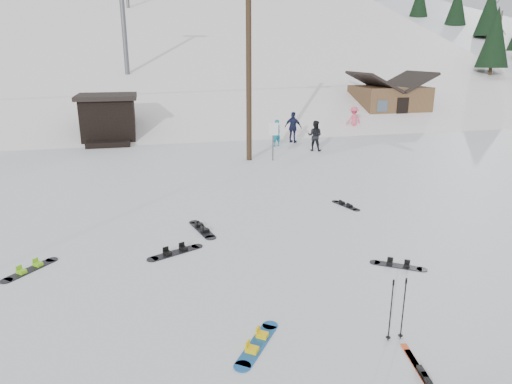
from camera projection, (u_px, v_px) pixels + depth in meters
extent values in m
plane|color=white|center=(305.00, 317.00, 9.07)|extent=(200.00, 200.00, 0.00)
cube|color=white|center=(172.00, 181.00, 63.74)|extent=(60.00, 85.24, 65.97)
cube|color=white|center=(434.00, 167.00, 67.24)|extent=(45.66, 93.98, 54.59)
cylinder|color=#3A2819|center=(249.00, 65.00, 21.23)|extent=(0.26, 0.26, 9.00)
cylinder|color=#595B60|center=(273.00, 142.00, 22.15)|extent=(0.07, 0.07, 1.80)
cube|color=white|center=(273.00, 129.00, 21.93)|extent=(0.50, 0.04, 0.60)
cube|color=black|center=(109.00, 120.00, 27.14)|extent=(3.00, 3.00, 2.50)
cube|color=black|center=(107.00, 96.00, 26.74)|extent=(3.40, 3.40, 0.25)
cube|color=black|center=(109.00, 144.00, 25.78)|extent=(2.40, 1.20, 0.30)
cylinder|color=#595B60|center=(124.00, 23.00, 33.99)|extent=(0.36, 0.36, 8.00)
cube|color=brown|center=(388.00, 105.00, 34.34)|extent=(5.00, 4.00, 2.70)
cube|color=black|center=(374.00, 82.00, 33.55)|extent=(2.69, 4.40, 1.43)
cube|color=black|center=(407.00, 81.00, 34.15)|extent=(2.69, 4.40, 1.43)
cube|color=black|center=(402.00, 111.00, 32.54)|extent=(0.90, 0.06, 1.90)
cube|color=#195BA7|center=(257.00, 345.00, 8.20)|extent=(1.01, 1.22, 0.03)
cylinder|color=#195BA7|center=(270.00, 326.00, 8.77)|extent=(0.30, 0.30, 0.03)
cylinder|color=#195BA7|center=(242.00, 366.00, 7.63)|extent=(0.30, 0.30, 0.03)
cube|color=yellow|center=(262.00, 335.00, 8.39)|extent=(0.27, 0.25, 0.09)
cube|color=yellow|center=(252.00, 349.00, 7.98)|extent=(0.27, 0.25, 0.09)
cube|color=#C54014|center=(427.00, 382.00, 7.27)|extent=(0.38, 1.65, 0.02)
cube|color=black|center=(427.00, 380.00, 7.25)|extent=(0.13, 0.31, 0.07)
cube|color=#C54014|center=(422.00, 375.00, 7.43)|extent=(0.38, 1.65, 0.02)
cube|color=black|center=(422.00, 373.00, 7.42)|extent=(0.13, 0.31, 0.07)
cylinder|color=black|center=(391.00, 312.00, 8.18)|extent=(0.02, 0.02, 1.20)
cylinder|color=black|center=(388.00, 337.00, 8.33)|extent=(0.09, 0.09, 0.01)
cylinder|color=black|center=(394.00, 283.00, 8.01)|extent=(0.04, 0.04, 0.11)
cylinder|color=black|center=(403.00, 310.00, 8.23)|extent=(0.02, 0.02, 1.20)
cylinder|color=black|center=(400.00, 336.00, 8.39)|extent=(0.09, 0.09, 0.01)
cylinder|color=black|center=(406.00, 281.00, 8.06)|extent=(0.04, 0.04, 0.11)
cube|color=black|center=(176.00, 253.00, 11.99)|extent=(1.32, 0.83, 0.03)
cylinder|color=black|center=(197.00, 246.00, 12.38)|extent=(0.30, 0.30, 0.03)
cylinder|color=black|center=(153.00, 259.00, 11.60)|extent=(0.30, 0.30, 0.03)
cube|color=black|center=(183.00, 248.00, 12.12)|extent=(0.24, 0.26, 0.09)
cube|color=black|center=(167.00, 253.00, 11.84)|extent=(0.24, 0.26, 0.09)
cube|color=black|center=(202.00, 230.00, 13.56)|extent=(0.63, 1.43, 0.03)
cylinder|color=black|center=(194.00, 222.00, 14.15)|extent=(0.32, 0.32, 0.03)
cylinder|color=black|center=(211.00, 238.00, 12.96)|extent=(0.32, 0.32, 0.03)
cube|color=black|center=(199.00, 225.00, 13.75)|extent=(0.26, 0.22, 0.09)
cube|color=black|center=(205.00, 231.00, 13.33)|extent=(0.26, 0.22, 0.09)
cube|color=black|center=(30.00, 270.00, 11.04)|extent=(1.04, 1.14, 0.03)
cylinder|color=black|center=(52.00, 260.00, 11.57)|extent=(0.29, 0.29, 0.03)
cylinder|color=black|center=(6.00, 281.00, 10.51)|extent=(0.29, 0.29, 0.03)
cube|color=#7DCA17|center=(38.00, 264.00, 11.22)|extent=(0.26, 0.25, 0.08)
cube|color=#7DCA17|center=(21.00, 272.00, 10.83)|extent=(0.26, 0.25, 0.08)
cube|color=black|center=(398.00, 266.00, 11.24)|extent=(1.07, 0.84, 0.02)
cylinder|color=black|center=(422.00, 270.00, 11.05)|extent=(0.26, 0.26, 0.02)
cylinder|color=black|center=(375.00, 262.00, 11.43)|extent=(0.26, 0.26, 0.02)
cube|color=black|center=(407.00, 265.00, 11.16)|extent=(0.22, 0.23, 0.07)
cube|color=black|center=(390.00, 263.00, 11.30)|extent=(0.22, 0.23, 0.07)
cube|color=black|center=(346.00, 206.00, 15.71)|extent=(0.56, 1.11, 0.02)
cylinder|color=black|center=(335.00, 201.00, 16.15)|extent=(0.25, 0.25, 0.02)
cylinder|color=black|center=(357.00, 210.00, 15.27)|extent=(0.25, 0.25, 0.02)
cube|color=black|center=(342.00, 203.00, 15.85)|extent=(0.21, 0.18, 0.07)
cube|color=black|center=(350.00, 206.00, 15.54)|extent=(0.21, 0.18, 0.07)
imported|color=#0D6B89|center=(276.00, 133.00, 25.63)|extent=(0.64, 0.54, 1.51)
imported|color=black|center=(315.00, 136.00, 24.44)|extent=(1.00, 0.95, 1.63)
imported|color=#E4506C|center=(354.00, 120.00, 30.25)|extent=(1.19, 0.83, 1.68)
imported|color=#161937|center=(293.00, 127.00, 26.63)|extent=(1.09, 1.02, 1.80)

